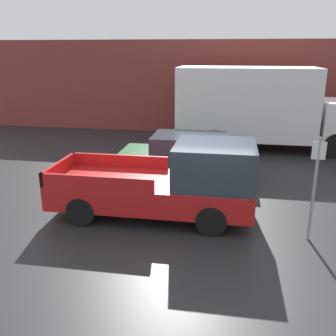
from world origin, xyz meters
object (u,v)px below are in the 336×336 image
object	(u,v)px
delivery_truck	(258,106)
car	(187,156)
pickup_truck	(171,182)
parking_sign	(315,184)

from	to	relation	value
delivery_truck	car	bearing A→B (deg)	-119.11
car	delivery_truck	world-z (taller)	delivery_truck
car	delivery_truck	xyz separation A→B (m)	(2.61, 4.69, 1.12)
pickup_truck	parking_sign	world-z (taller)	parking_sign
delivery_truck	parking_sign	xyz separation A→B (m)	(0.77, -8.68, -0.52)
parking_sign	car	bearing A→B (deg)	130.35
pickup_truck	parking_sign	xyz separation A→B (m)	(3.41, -0.77, 0.44)
pickup_truck	car	world-z (taller)	pickup_truck
delivery_truck	parking_sign	distance (m)	8.73
delivery_truck	parking_sign	world-z (taller)	delivery_truck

